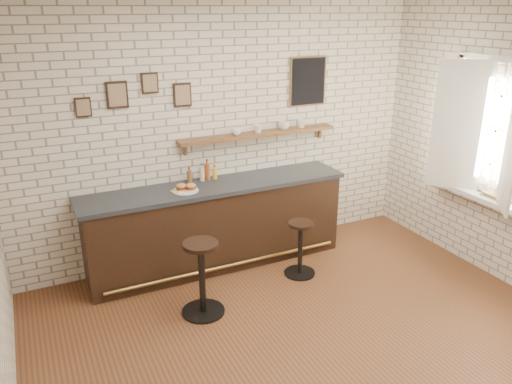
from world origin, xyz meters
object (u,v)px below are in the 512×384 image
sandwich_plate (185,191)px  bitters_bottle_white (202,174)px  bar_counter (217,225)px  shelf_cup_b (258,129)px  shelf_cup_a (237,131)px  shelf_cup_d (302,124)px  condiment_bottle_yellow (215,173)px  bitters_bottle_amber (207,172)px  book_lower (488,197)px  bar_stool_left (202,276)px  shelf_cup_c (284,126)px  book_upper (490,196)px  ciabatta_sandwich (186,187)px  bitters_bottle_brown (189,176)px  bar_stool_right (300,247)px

sandwich_plate → bitters_bottle_white: bitters_bottle_white is taller
bar_counter → bitters_bottle_white: bearing=116.8°
shelf_cup_b → shelf_cup_a: bearing=143.8°
shelf_cup_d → condiment_bottle_yellow: bearing=153.2°
bitters_bottle_amber → book_lower: bearing=-32.3°
condiment_bottle_yellow → bar_stool_left: (-0.58, -1.08, -0.66)m
shelf_cup_c → shelf_cup_d: (0.25, 0.00, -0.00)m
condiment_bottle_yellow → shelf_cup_d: shelf_cup_d is taller
book_upper → shelf_cup_b: bearing=141.9°
bitters_bottle_amber → shelf_cup_a: size_ratio=2.19×
shelf_cup_b → bar_counter: bearing=161.4°
ciabatta_sandwich → bitters_bottle_brown: bitters_bottle_brown is taller
shelf_cup_b → bitters_bottle_white: bearing=145.0°
sandwich_plate → shelf_cup_a: size_ratio=2.47×
bitters_bottle_brown → bar_stool_right: 1.50m
bar_counter → sandwich_plate: (-0.38, -0.06, 0.51)m
bitters_bottle_amber → book_lower: (2.66, -1.68, -0.17)m
shelf_cup_b → shelf_cup_d: size_ratio=1.00×
ciabatta_sandwich → book_lower: size_ratio=0.98×
bar_stool_right → shelf_cup_d: shelf_cup_d is taller
bar_counter → sandwich_plate: size_ratio=11.07×
bitters_bottle_brown → book_lower: (2.87, -1.68, -0.14)m
shelf_cup_c → ciabatta_sandwich: bearing=131.1°
shelf_cup_b → shelf_cup_d: bearing=-36.2°
bar_stool_right → bitters_bottle_amber: bearing=133.6°
bar_counter → shelf_cup_c: (0.98, 0.20, 1.04)m
bar_counter → condiment_bottle_yellow: (0.06, 0.19, 0.57)m
bitters_bottle_brown → book_lower: bearing=-30.3°
ciabatta_sandwich → book_lower: ciabatta_sandwich is taller
bitters_bottle_amber → bar_stool_left: 1.37m
shelf_cup_b → bar_stool_right: bearing=-117.6°
bitters_bottle_amber → bar_counter: bearing=-80.9°
bar_stool_right → book_lower: bearing=-24.5°
ciabatta_sandwich → bitters_bottle_amber: size_ratio=0.89×
book_upper → bar_counter: bearing=152.7°
bar_stool_right → shelf_cup_b: 1.47m
bitters_bottle_brown → shelf_cup_d: 1.55m
condiment_bottle_yellow → book_lower: bearing=-33.2°
bitters_bottle_white → bitters_bottle_amber: (0.06, 0.00, 0.02)m
bar_stool_left → book_lower: (3.14, -0.60, 0.52)m
bar_counter → condiment_bottle_yellow: condiment_bottle_yellow is taller
condiment_bottle_yellow → bar_stool_left: size_ratio=0.22×
condiment_bottle_yellow → shelf_cup_d: 1.26m
bitters_bottle_amber → shelf_cup_c: (1.01, 0.01, 0.44)m
condiment_bottle_yellow → shelf_cup_b: (0.57, 0.01, 0.47)m
shelf_cup_d → book_upper: shelf_cup_d is taller
bitters_bottle_brown → shelf_cup_c: bearing=0.7°
sandwich_plate → shelf_cup_d: bearing=9.3°
sandwich_plate → shelf_cup_c: shelf_cup_c is taller
bitters_bottle_brown → bar_stool_right: bearing=-39.5°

